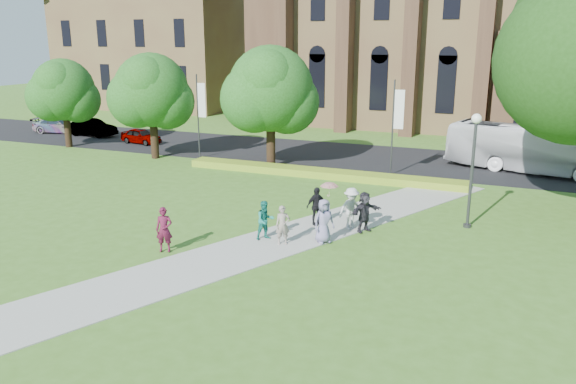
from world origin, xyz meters
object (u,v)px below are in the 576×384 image
at_px(streetlamp, 473,157).
at_px(car_2, 59,125).
at_px(tour_coach, 537,149).
at_px(car_1, 92,128).
at_px(pedestrian_0, 164,230).
at_px(car_0, 141,136).

height_order(streetlamp, car_2, streetlamp).
height_order(tour_coach, car_2, tour_coach).
distance_m(streetlamp, car_1, 35.91).
xyz_separation_m(tour_coach, car_1, (-36.23, 0.35, -0.82)).
bearing_deg(tour_coach, pedestrian_0, 160.17).
bearing_deg(car_2, car_1, -106.49).
xyz_separation_m(streetlamp, car_1, (-33.27, 13.29, -2.53)).
distance_m(tour_coach, car_1, 36.24).
bearing_deg(car_2, car_0, -111.90).
xyz_separation_m(streetlamp, car_0, (-27.03, 11.92, -2.66)).
height_order(car_0, pedestrian_0, pedestrian_0).
relative_size(streetlamp, tour_coach, 0.47).
relative_size(streetlamp, car_1, 1.16).
height_order(streetlamp, car_1, streetlamp).
height_order(tour_coach, car_1, tour_coach).
bearing_deg(car_0, tour_coach, -78.78).
relative_size(streetlamp, car_2, 1.12).
bearing_deg(car_1, car_0, -100.93).
distance_m(tour_coach, car_0, 30.02).
height_order(car_1, pedestrian_0, pedestrian_0).
bearing_deg(streetlamp, car_2, 160.10).
relative_size(car_1, car_2, 0.97).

